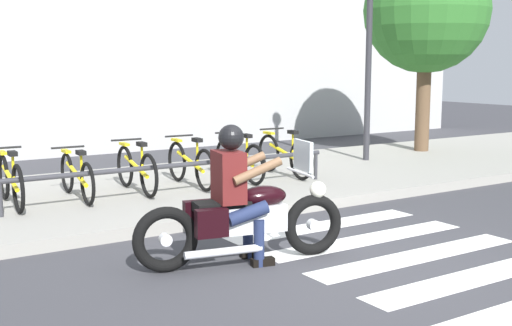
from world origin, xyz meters
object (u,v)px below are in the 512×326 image
Objects in this scene: bicycle_2 at (136,169)px; bicycle_4 at (239,159)px; bicycle_5 at (284,155)px; rider at (236,184)px; bicycle_3 at (190,164)px; bicycle_0 at (10,181)px; motorcycle at (244,219)px; tree_near_rack at (427,11)px; bicycle_1 at (77,176)px; street_lamp at (369,26)px; bike_rack at (180,167)px.

bicycle_4 is at bearing -0.01° from bicycle_2.
bicycle_5 is at bearing -0.01° from bicycle_2.
rider is 3.63m from bicycle_3.
bicycle_2 is 0.98× the size of bicycle_3.
bicycle_0 is at bearing 179.99° from bicycle_4.
bicycle_4 is 0.90m from bicycle_5.
motorcycle is at bearing -13.96° from rider.
rider is 0.88× the size of bicycle_0.
rider is at bearing -149.15° from tree_near_rack.
bicycle_3 is (1.80, -0.00, 0.02)m from bicycle_1.
motorcycle is 1.40× the size of bicycle_4.
bicycle_1 is 2.70m from bicycle_4.
bicycle_0 is 0.36× the size of street_lamp.
bicycle_2 is 5.67m from street_lamp.
tree_near_rack is (8.95, 1.05, 2.67)m from bicycle_0.
bicycle_2 is 0.32× the size of bike_rack.
bicycle_0 is at bearing -179.92° from bicycle_1.
bicycle_3 is 1.03× the size of bicycle_4.
bicycle_3 is 4.87m from street_lamp.
bicycle_3 is at bearing 179.99° from bicycle_5.
rider is at bearing -131.42° from bicycle_5.
bicycle_0 is (-1.49, 3.41, -0.33)m from rider.
tree_near_rack is at bearing 31.20° from motorcycle.
bicycle_3 is (0.90, 0.00, 0.00)m from bicycle_2.
rider reaches higher than bicycle_3.
motorcycle is at bearing -148.80° from tree_near_rack.
bicycle_0 is 1.02× the size of bicycle_4.
street_lamp is 1.02× the size of tree_near_rack.
tree_near_rack is (7.39, 4.48, 2.71)m from motorcycle.
bike_rack is (2.25, -0.55, 0.07)m from bicycle_0.
bicycle_3 is 6.88m from tree_near_rack.
rider is 3.73m from bicycle_0.
bicycle_1 is 0.36× the size of tree_near_rack.
bicycle_0 is at bearing 180.00° from bicycle_3.
tree_near_rack reaches higher than bicycle_0.
bicycle_5 is at bearing -0.01° from bicycle_0.
rider reaches higher than bicycle_1.
bicycle_1 is 6.51m from street_lamp.
rider is at bearing 166.04° from motorcycle.
bike_rack is (0.45, -0.55, 0.07)m from bicycle_2.
bike_rack is at bearing -166.16° from bicycle_5.
motorcycle is 4.51m from bicycle_5.
rider is 0.89× the size of bicycle_1.
bicycle_0 is 0.36× the size of tree_near_rack.
bicycle_2 is 0.36× the size of street_lamp.
tree_near_rack is at bearing 11.34° from street_lamp.
motorcycle reaches higher than bicycle_4.
bicycle_1 is 3.59m from bicycle_5.
street_lamp is at bearing -168.66° from tree_near_rack.
bicycle_5 is at bearing -0.01° from bicycle_3.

